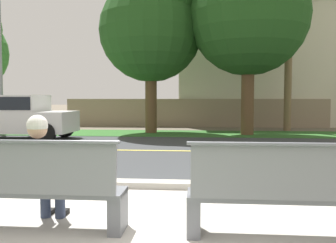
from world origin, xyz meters
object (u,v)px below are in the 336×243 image
at_px(bench_left, 31,189).
at_px(streetlamp, 2,39).
at_px(seated_person_grey, 42,166).
at_px(car_white_far, 11,115).
at_px(bench_right, 287,195).
at_px(shade_tree_left, 154,22).
at_px(shade_tree_centre, 253,6).

xyz_separation_m(bench_left, streetlamp, (-6.35, 11.00, 3.42)).
bearing_deg(seated_person_grey, car_white_far, 119.76).
distance_m(bench_right, shade_tree_left, 12.36).
relative_size(car_white_far, streetlamp, 0.64).
relative_size(bench_left, shade_tree_centre, 0.26).
distance_m(bench_right, seated_person_grey, 2.63).
height_order(seated_person_grey, streetlamp, streetlamp).
height_order(car_white_far, shade_tree_left, shade_tree_left).
relative_size(bench_left, seated_person_grey, 1.60).
distance_m(bench_right, shade_tree_centre, 11.78).
bearing_deg(seated_person_grey, shade_tree_left, 90.82).
relative_size(bench_left, car_white_far, 0.46).
distance_m(bench_left, car_white_far, 9.83).
bearing_deg(streetlamp, bench_left, -60.02).
relative_size(bench_right, shade_tree_left, 0.29).
bearing_deg(bench_left, bench_right, 0.00).
distance_m(seated_person_grey, streetlamp, 12.98).
xyz_separation_m(bench_left, seated_person_grey, (0.05, 0.17, 0.21)).
relative_size(seated_person_grey, streetlamp, 0.19).
bearing_deg(bench_left, seated_person_grey, 72.56).
distance_m(bench_left, streetlamp, 13.15).
bearing_deg(shade_tree_centre, streetlamp, 179.05).
distance_m(bench_left, bench_right, 2.67).
bearing_deg(seated_person_grey, bench_right, -3.78).
bearing_deg(bench_left, streetlamp, 119.98).
distance_m(bench_right, streetlamp, 14.63).
xyz_separation_m(bench_right, shade_tree_left, (-2.77, 11.35, 4.03)).
bearing_deg(seated_person_grey, streetlamp, 120.59).
xyz_separation_m(car_white_far, shade_tree_left, (4.66, 2.75, 3.64)).
xyz_separation_m(bench_left, shade_tree_left, (-0.11, 11.35, 4.03)).
distance_m(seated_person_grey, car_white_far, 9.70).
bearing_deg(bench_right, bench_left, 180.00).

